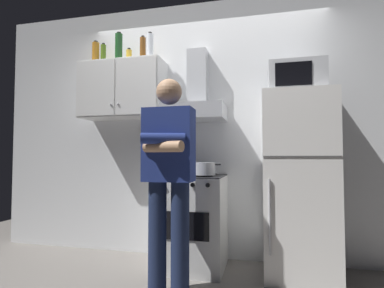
{
  "coord_description": "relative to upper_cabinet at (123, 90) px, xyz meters",
  "views": [
    {
      "loc": [
        0.6,
        -2.55,
        1.03
      ],
      "look_at": [
        0.0,
        0.0,
        1.15
      ],
      "focal_mm": 28.15,
      "sensor_mm": 36.0,
      "label": 1
    }
  ],
  "objects": [
    {
      "name": "bottle_beer_brown",
      "position": [
        0.22,
        0.02,
        0.43
      ],
      "size": [
        0.06,
        0.06,
        0.28
      ],
      "color": "brown",
      "rests_on": "upper_cabinet"
    },
    {
      "name": "stove_oven",
      "position": [
        0.8,
        -0.13,
        -1.32
      ],
      "size": [
        0.6,
        0.62,
        0.87
      ],
      "color": "silver",
      "rests_on": "ground_plane"
    },
    {
      "name": "bottle_olive_oil",
      "position": [
        -0.26,
        0.04,
        0.42
      ],
      "size": [
        0.06,
        0.06,
        0.25
      ],
      "color": "#4C6B19",
      "rests_on": "upper_cabinet"
    },
    {
      "name": "cooking_pot",
      "position": [
        0.93,
        -0.24,
        -0.82
      ],
      "size": [
        0.31,
        0.21,
        0.11
      ],
      "color": "#B7BABF",
      "rests_on": "stove_oven"
    },
    {
      "name": "ground_plane",
      "position": [
        0.85,
        -0.37,
        -1.75
      ],
      "size": [
        7.0,
        7.0,
        0.0
      ],
      "primitive_type": "plane",
      "color": "slate"
    },
    {
      "name": "microwave",
      "position": [
        1.75,
        -0.11,
        -0.01
      ],
      "size": [
        0.48,
        0.37,
        0.28
      ],
      "color": "#B7BABF",
      "rests_on": "refrigerator"
    },
    {
      "name": "back_wall_tiled",
      "position": [
        0.85,
        0.23,
        -0.4
      ],
      "size": [
        4.8,
        0.1,
        2.7
      ],
      "primitive_type": "cube",
      "color": "white",
      "rests_on": "ground_plane"
    },
    {
      "name": "person_standing",
      "position": [
        0.75,
        -0.73,
        -0.85
      ],
      "size": [
        0.38,
        0.33,
        1.64
      ],
      "color": "#192342",
      "rests_on": "ground_plane"
    },
    {
      "name": "bottle_vodka_clear",
      "position": [
        0.31,
        0.0,
        0.44
      ],
      "size": [
        0.07,
        0.07,
        0.3
      ],
      "color": "silver",
      "rests_on": "upper_cabinet"
    },
    {
      "name": "bottle_spice_jar",
      "position": [
        0.08,
        -0.02,
        0.36
      ],
      "size": [
        0.06,
        0.06,
        0.14
      ],
      "color": "gold",
      "rests_on": "upper_cabinet"
    },
    {
      "name": "refrigerator",
      "position": [
        1.75,
        -0.12,
        -0.95
      ],
      "size": [
        0.6,
        0.62,
        1.6
      ],
      "color": "white",
      "rests_on": "ground_plane"
    },
    {
      "name": "bottle_wine_green",
      "position": [
        -0.04,
        -0.02,
        0.46
      ],
      "size": [
        0.08,
        0.08,
        0.33
      ],
      "color": "#19471E",
      "rests_on": "upper_cabinet"
    },
    {
      "name": "upper_cabinet",
      "position": [
        0.0,
        0.0,
        0.0
      ],
      "size": [
        0.9,
        0.37,
        0.6
      ],
      "color": "silver"
    },
    {
      "name": "range_hood",
      "position": [
        0.8,
        0.0,
        -0.15
      ],
      "size": [
        0.6,
        0.44,
        0.75
      ],
      "color": "#B7BABF"
    },
    {
      "name": "bottle_liquor_amber",
      "position": [
        -0.35,
        0.04,
        0.43
      ],
      "size": [
        0.08,
        0.08,
        0.28
      ],
      "color": "#B7721E",
      "rests_on": "upper_cabinet"
    }
  ]
}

